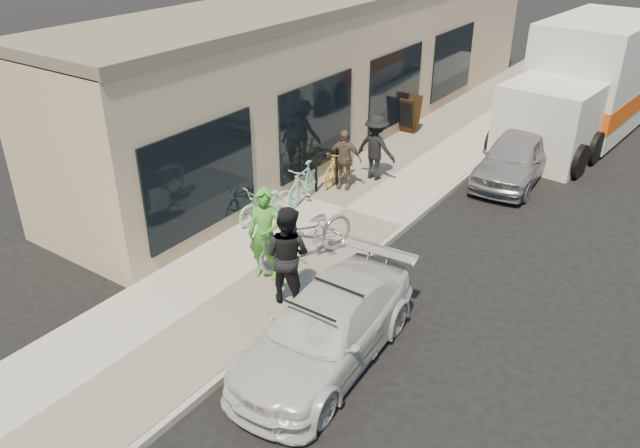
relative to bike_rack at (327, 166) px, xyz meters
The scene contains 17 objects.
ground 4.78m from the bike_rack, 51.04° to the right, with size 120.00×120.00×0.00m, color black.
sidewalk 1.36m from the bike_rack, 34.74° to the right, with size 3.00×34.00×0.15m, color #AAA699.
curb 2.70m from the bike_rack, 14.94° to the right, with size 0.12×34.00×0.13m, color #A39E95.
storefront 5.07m from the bike_rack, 117.75° to the left, with size 3.60×20.00×4.22m.
bike_rack is the anchor object (origin of this frame).
sandwich_board 4.89m from the bike_rack, 94.15° to the left, with size 0.69×0.70×1.09m.
sedan_white 6.26m from the bike_rack, 55.71° to the right, with size 1.90×4.11×1.20m.
sedan_silver 4.94m from the bike_rack, 44.81° to the left, with size 1.47×3.65×1.24m, color gray.
moving_truck 8.98m from the bike_rack, 63.83° to the left, with size 3.18×7.17×3.43m.
tandem_bike 3.52m from the bike_rack, 61.72° to the right, with size 0.79×2.27×1.19m, color #B4B4B6.
woman_rider 4.22m from the bike_rack, 71.30° to the right, with size 0.67×0.44×1.83m, color #439431.
man_standing 4.87m from the bike_rack, 63.88° to the right, with size 0.89×0.70×1.84m, color black.
cruiser_bike_a 0.91m from the bike_rack, 92.49° to the right, with size 0.44×1.55×0.93m, color #8DD2C6.
cruiser_bike_b 2.16m from the bike_rack, 93.87° to the right, with size 0.55×1.58×0.83m, color #8DD2C6.
cruiser_bike_c 0.54m from the bike_rack, 85.59° to the left, with size 0.42×1.50×0.90m, color gold.
bystander_a 1.42m from the bike_rack, 61.58° to the left, with size 1.08×0.62×1.68m, color black.
bystander_b 0.45m from the bike_rack, 41.96° to the left, with size 0.88×0.37×1.50m, color brown.
Camera 1 is at (4.98, -8.02, 6.63)m, focal length 35.00 mm.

